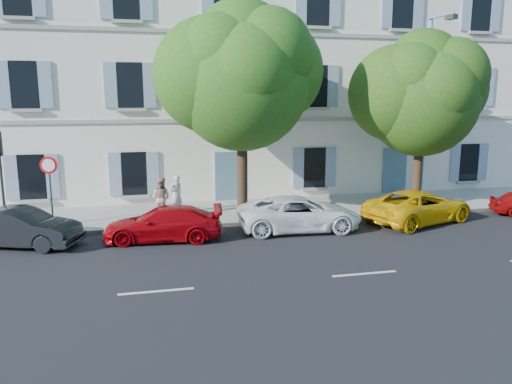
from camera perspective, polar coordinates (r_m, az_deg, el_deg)
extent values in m
plane|color=black|center=(18.65, 7.07, -5.12)|extent=(90.00, 90.00, 0.00)
cube|color=#A09E96|center=(22.73, 3.25, -1.94)|extent=(36.00, 4.50, 0.15)
cube|color=#9E998E|center=(20.71, 4.93, -3.22)|extent=(36.00, 0.16, 0.16)
cube|color=white|center=(27.74, -0.01, 12.72)|extent=(28.00, 7.00, 12.00)
imported|color=black|center=(18.98, -25.36, -3.73)|extent=(4.33, 2.73, 1.35)
imported|color=#9D040B|center=(18.26, -10.55, -3.58)|extent=(4.40, 2.21, 1.23)
imported|color=white|center=(19.32, 5.00, -2.48)|extent=(4.90, 2.48, 1.33)
imported|color=#EFB40A|center=(21.52, 18.09, -1.57)|extent=(5.32, 3.76, 1.35)
cylinder|color=#3A2819|center=(20.74, -1.58, 1.87)|extent=(0.43, 0.43, 3.43)
ellipsoid|color=#35701C|center=(20.49, -1.63, 12.36)|extent=(5.49, 5.49, 6.04)
cylinder|color=#3A2819|center=(23.22, 17.93, 1.76)|extent=(0.40, 0.40, 2.99)
ellipsoid|color=#356319|center=(22.95, 18.42, 9.97)|extent=(4.86, 4.86, 5.34)
cylinder|color=#383A3D|center=(20.52, -26.97, 0.10)|extent=(0.10, 0.10, 3.09)
cylinder|color=#383A3D|center=(20.17, -22.34, -0.76)|extent=(0.06, 0.06, 2.36)
cylinder|color=red|center=(19.93, -22.62, 2.85)|extent=(0.64, 0.15, 0.64)
cylinder|color=#7293BF|center=(23.19, 18.75, 8.16)|extent=(0.16, 0.16, 8.18)
cylinder|color=#7293BF|center=(22.79, 20.40, 18.35)|extent=(0.33, 1.43, 0.10)
cube|color=#383A3D|center=(22.18, 21.43, 18.11)|extent=(0.33, 0.50, 0.18)
imported|color=beige|center=(21.64, -9.10, -0.27)|extent=(0.72, 0.67, 1.66)
imported|color=tan|center=(20.86, -10.81, -0.67)|extent=(1.04, 0.96, 1.71)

